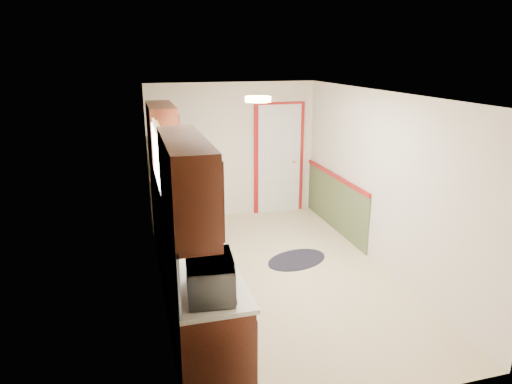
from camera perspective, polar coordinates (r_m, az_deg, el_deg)
room_shell at (r=5.84m, az=2.54°, el=0.36°), size 3.20×5.20×2.52m
kitchen_run at (r=5.45m, az=-9.05°, el=-5.41°), size 0.63×4.00×2.20m
back_wall_trim at (r=8.25m, az=4.36°, el=3.02°), size 1.12×2.30×2.08m
ceiling_fixture at (r=5.34m, az=0.26°, el=11.53°), size 0.30×0.30×0.06m
microwave at (r=3.82m, az=-5.75°, el=-10.04°), size 0.36×0.59×0.38m
refrigerator at (r=7.68m, az=-9.53°, el=1.19°), size 0.73×0.71×1.62m
rug at (r=6.69m, az=5.12°, el=-8.42°), size 1.11×0.92×0.01m
cooktop at (r=6.38m, az=-9.81°, el=-0.75°), size 0.55×0.66×0.02m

